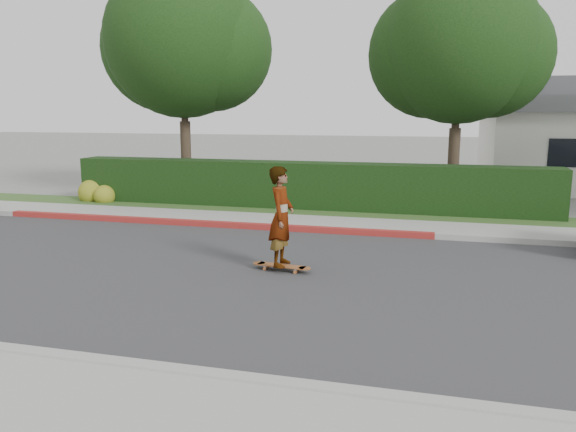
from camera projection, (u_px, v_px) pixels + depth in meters
ground at (376, 286)px, 9.94m from camera, size 120.00×120.00×0.00m
road at (376, 286)px, 9.94m from camera, size 60.00×8.00×0.01m
curb_near at (337, 394)px, 6.02m from camera, size 60.00×0.20×0.15m
curb_far at (393, 234)px, 13.82m from camera, size 60.00×0.20×0.15m
curb_red_section at (204, 224)px, 15.06m from camera, size 12.00×0.21×0.15m
sidewalk_far at (395, 227)px, 14.68m from camera, size 60.00×1.60×0.12m
planting_strip at (399, 217)px, 16.21m from camera, size 60.00×1.60×0.10m
hedge at (303, 186)px, 17.39m from camera, size 15.00×1.00×1.50m
flowering_shrub at (96, 194)px, 18.75m from camera, size 1.40×1.00×0.90m
tree_left at (184, 45)px, 19.08m from camera, size 5.99×5.21×8.00m
tree_center at (459, 50)px, 17.40m from camera, size 5.66×4.84×7.44m
skateboard at (282, 266)px, 10.85m from camera, size 1.21×0.39×0.11m
skateboarder at (281, 217)px, 10.67m from camera, size 0.46×0.70×1.92m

